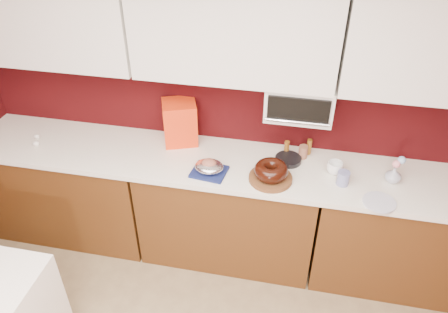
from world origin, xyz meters
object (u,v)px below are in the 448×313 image
Objects in this scene: pandoro_box at (180,122)px; flower_vase at (394,174)px; toaster_oven at (300,99)px; coffee_mug at (335,167)px; blue_jar at (343,178)px; bundt_cake at (271,171)px; foil_ham_nest at (209,166)px.

pandoro_box reaches higher than flower_vase.
coffee_mug is at bearing -25.45° from toaster_oven.
pandoro_box is at bearing 171.30° from coffee_mug.
coffee_mug is 0.39m from flower_vase.
blue_jar is (0.05, -0.11, -0.00)m from coffee_mug.
coffee_mug is at bearing 177.44° from flower_vase.
bundt_cake is 0.46m from coffee_mug.
bundt_cake is (-0.13, -0.31, -0.39)m from toaster_oven.
flower_vase is (1.55, -0.20, -0.10)m from pandoro_box.
toaster_oven is at bearing 167.01° from flower_vase.
pandoro_box is at bearing 177.45° from toaster_oven.
foil_ham_nest is at bearing -176.18° from blue_jar.
blue_jar is at bearing -34.03° from pandoro_box.
foil_ham_nest is at bearing -168.50° from coffee_mug.
toaster_oven reaches higher than foil_ham_nest.
blue_jar is at bearing -64.70° from coffee_mug.
coffee_mug is 0.13m from blue_jar.
foil_ham_nest is 1.86× the size of coffee_mug.
toaster_oven is 4.54× the size of blue_jar.
coffee_mug is (0.43, 0.17, -0.03)m from bundt_cake.
pandoro_box is at bearing 131.00° from foil_ham_nest.
flower_vase is (0.33, 0.10, 0.01)m from blue_jar.
blue_jar is 0.35m from flower_vase.
pandoro_box is 3.08× the size of coffee_mug.
blue_jar is at bearing 6.33° from bundt_cake.
pandoro_box is 3.38× the size of blue_jar.
bundt_cake is at bearing -173.67° from blue_jar.
flower_vase reaches higher than foil_ham_nest.
toaster_oven is at bearing 143.87° from blue_jar.
bundt_cake reaches higher than foil_ham_nest.
toaster_oven is at bearing -23.09° from pandoro_box.
pandoro_box is 1.18m from coffee_mug.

